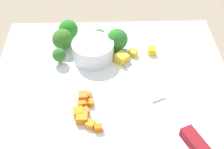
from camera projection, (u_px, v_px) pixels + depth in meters
name	position (u px, v px, depth m)	size (l,w,h in m)	color
ground_plane	(112.00, 83.00, 0.63)	(4.00, 4.00, 0.00)	gray
cutting_board	(112.00, 81.00, 0.62)	(0.44, 0.37, 0.01)	white
prep_bowl	(93.00, 51.00, 0.65)	(0.08, 0.08, 0.04)	white
chef_knife	(170.00, 113.00, 0.55)	(0.14, 0.27, 0.02)	silver
carrot_dice_0	(83.00, 97.00, 0.57)	(0.02, 0.02, 0.02)	orange
carrot_dice_1	(90.00, 124.00, 0.54)	(0.01, 0.01, 0.01)	orange
carrot_dice_2	(85.00, 111.00, 0.55)	(0.01, 0.01, 0.01)	orange
carrot_dice_3	(82.00, 118.00, 0.54)	(0.02, 0.02, 0.01)	orange
carrot_dice_4	(82.00, 104.00, 0.56)	(0.01, 0.01, 0.01)	orange
carrot_dice_5	(98.00, 128.00, 0.53)	(0.01, 0.01, 0.01)	orange
carrot_dice_6	(78.00, 113.00, 0.55)	(0.02, 0.02, 0.01)	orange
carrot_dice_7	(89.00, 103.00, 0.57)	(0.01, 0.01, 0.01)	orange
carrot_dice_8	(88.00, 96.00, 0.58)	(0.01, 0.01, 0.01)	orange
pepper_dice_0	(152.00, 51.00, 0.67)	(0.01, 0.02, 0.01)	yellow
pepper_dice_1	(122.00, 58.00, 0.65)	(0.02, 0.02, 0.02)	yellow
pepper_dice_2	(133.00, 53.00, 0.67)	(0.02, 0.02, 0.01)	yellow
broccoli_floret_0	(99.00, 36.00, 0.69)	(0.03, 0.03, 0.03)	#93BC5F
broccoli_floret_1	(68.00, 30.00, 0.70)	(0.04, 0.04, 0.04)	#80B368
broccoli_floret_2	(59.00, 55.00, 0.64)	(0.03, 0.03, 0.03)	#87B76B
broccoli_floret_3	(63.00, 39.00, 0.67)	(0.04, 0.04, 0.04)	#91B26D
broccoli_floret_4	(117.00, 40.00, 0.67)	(0.04, 0.04, 0.05)	#8EAE5B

